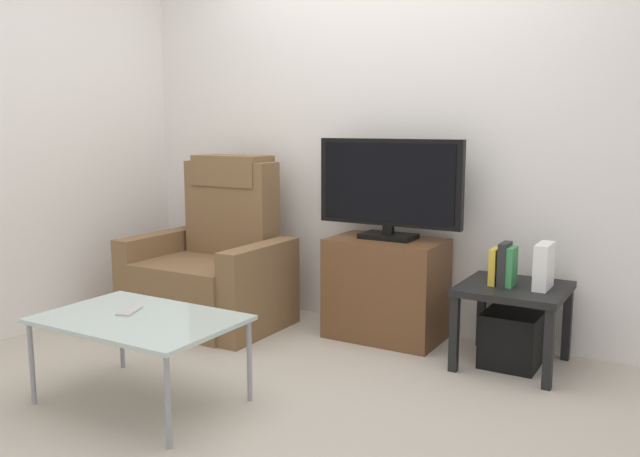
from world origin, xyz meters
name	(u,v)px	position (x,y,z in m)	size (l,w,h in m)	color
ground_plane	(292,380)	(0.00, 0.00, 0.00)	(6.40, 6.40, 0.00)	#B2A899
wall_back	(389,122)	(0.00, 1.13, 1.30)	(6.40, 0.06, 2.60)	silver
wall_side	(36,122)	(-1.88, 0.00, 1.30)	(0.06, 4.48, 2.60)	silver
tv_stand	(386,288)	(0.12, 0.86, 0.31)	(0.67, 0.42, 0.61)	brown
television	(389,186)	(0.12, 0.88, 0.92)	(0.90, 0.20, 0.59)	black
recliner_armchair	(214,266)	(-0.99, 0.60, 0.37)	(0.98, 0.78, 1.08)	brown
side_table	(513,298)	(0.90, 0.77, 0.37)	(0.54, 0.54, 0.44)	black
subwoofer_box	(511,339)	(0.90, 0.77, 0.15)	(0.29, 0.29, 0.29)	black
book_leftmost	(495,266)	(0.80, 0.75, 0.54)	(0.04, 0.13, 0.19)	gold
book_middle	(504,264)	(0.85, 0.75, 0.55)	(0.04, 0.14, 0.23)	#262626
book_rightmost	(511,267)	(0.89, 0.75, 0.54)	(0.04, 0.12, 0.21)	#388C4C
game_console	(544,266)	(1.05, 0.78, 0.56)	(0.07, 0.20, 0.24)	white
coffee_table	(140,323)	(-0.45, -0.58, 0.38)	(0.90, 0.60, 0.41)	#B2C6C1
cell_phone	(129,311)	(-0.55, -0.54, 0.42)	(0.07, 0.15, 0.01)	#B7B7BC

